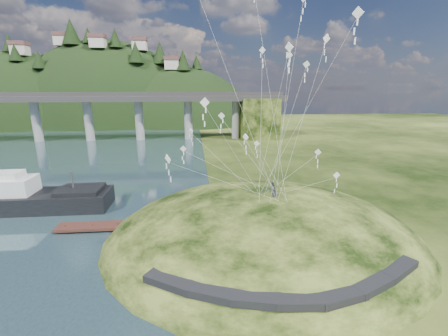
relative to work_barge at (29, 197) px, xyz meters
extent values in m
plane|color=black|center=(21.91, -12.74, -1.78)|extent=(320.00, 320.00, 0.00)
ellipsoid|color=black|center=(29.91, -10.74, -3.28)|extent=(36.00, 32.00, 13.00)
cube|color=black|center=(20.41, -20.74, 0.25)|extent=(4.32, 3.62, 0.71)
cube|color=black|center=(23.41, -22.39, 0.31)|extent=(4.10, 2.97, 0.61)
cube|color=black|center=(26.41, -23.39, 0.30)|extent=(3.85, 2.37, 0.62)
cube|color=black|center=(29.41, -23.84, 0.26)|extent=(3.62, 1.83, 0.66)
cube|color=black|center=(32.41, -23.64, 0.27)|extent=(3.82, 2.27, 0.68)
cube|color=black|center=(35.41, -22.69, 0.36)|extent=(4.11, 2.97, 0.71)
cube|color=black|center=(38.41, -21.14, 0.38)|extent=(4.26, 3.43, 0.66)
cube|color=#2D2B2B|center=(-28.09, 57.26, 11.22)|extent=(160.00, 9.00, 1.60)
cube|color=#2D2B2B|center=(-28.09, 57.26, 12.62)|extent=(160.00, 0.40, 1.20)
cube|color=#2D2B2B|center=(-28.09, 61.56, 12.62)|extent=(160.00, 0.40, 1.20)
cylinder|color=gray|center=(-25.59, 57.26, 4.72)|extent=(2.60, 2.60, 13.00)
cylinder|color=gray|center=(-10.09, 57.26, 4.72)|extent=(2.60, 2.60, 13.00)
cylinder|color=gray|center=(5.41, 57.26, 4.72)|extent=(2.60, 2.60, 13.00)
cylinder|color=gray|center=(20.91, 57.26, 4.72)|extent=(2.60, 2.60, 13.00)
cylinder|color=gray|center=(36.41, 57.26, 4.72)|extent=(2.60, 2.60, 13.00)
cube|color=black|center=(43.91, 57.26, 4.72)|extent=(12.00, 11.00, 13.00)
ellipsoid|color=black|center=(-56.09, 107.26, -9.78)|extent=(84.00, 60.00, 80.00)
ellipsoid|color=black|center=(-18.09, 113.26, -7.78)|extent=(96.00, 68.00, 88.00)
ellipsoid|color=black|center=(16.91, 105.26, -11.78)|extent=(76.00, 56.00, 72.00)
cone|color=black|center=(-53.60, 102.17, 32.76)|extent=(5.61, 5.61, 7.39)
cone|color=black|center=(-47.68, 94.33, 28.26)|extent=(5.08, 5.08, 6.69)
cone|color=black|center=(-38.66, 93.43, 25.56)|extent=(5.29, 5.29, 6.96)
cone|color=black|center=(-27.96, 101.89, 37.45)|extent=(8.01, 8.01, 10.54)
cone|color=black|center=(-20.95, 101.32, 36.10)|extent=(4.97, 4.97, 6.54)
cone|color=black|center=(-9.49, 99.30, 34.90)|extent=(5.83, 5.83, 7.67)
cone|color=black|center=(-0.53, 94.34, 28.80)|extent=(6.47, 6.47, 8.51)
cone|color=black|center=(8.69, 101.25, 29.45)|extent=(7.13, 7.13, 9.38)
cone|color=black|center=(18.80, 96.29, 26.09)|extent=(6.56, 6.56, 8.63)
cone|color=black|center=(24.69, 101.89, 25.90)|extent=(4.88, 4.88, 6.42)
cube|color=beige|center=(-48.09, 99.26, 29.51)|extent=(6.00, 5.00, 4.00)
cube|color=brown|center=(-48.09, 99.26, 32.21)|extent=(6.40, 5.40, 1.60)
cube|color=beige|center=(-33.09, 105.26, 34.21)|extent=(6.00, 5.00, 4.00)
cube|color=brown|center=(-33.09, 105.26, 36.91)|extent=(6.40, 5.40, 1.60)
cube|color=beige|center=(-16.09, 97.26, 32.50)|extent=(6.00, 5.00, 4.00)
cube|color=brown|center=(-16.09, 97.26, 35.20)|extent=(6.40, 5.40, 1.60)
cube|color=beige|center=(-0.09, 103.26, 32.40)|extent=(6.00, 5.00, 4.00)
cube|color=brown|center=(-0.09, 103.26, 35.10)|extent=(6.40, 5.40, 1.60)
cube|color=beige|center=(13.91, 97.26, 24.10)|extent=(6.00, 5.00, 4.00)
cube|color=brown|center=(13.91, 97.26, 26.80)|extent=(6.40, 5.40, 1.60)
cube|color=black|center=(0.36, 0.00, -0.58)|extent=(20.35, 5.71, 2.40)
cube|color=silver|center=(-2.41, 0.02, 1.54)|extent=(6.50, 4.12, 2.58)
cube|color=silver|center=(-2.41, 0.02, 3.11)|extent=(3.72, 2.80, 1.11)
cube|color=black|center=(6.82, -0.06, 0.90)|extent=(5.58, 4.66, 0.55)
cylinder|color=#2D2B2B|center=(5.90, -0.05, 2.10)|extent=(0.22, 0.22, 2.77)
cube|color=#341A15|center=(13.27, -7.17, -1.33)|extent=(13.94, 2.39, 0.35)
cylinder|color=#341A15|center=(7.31, -7.09, -1.58)|extent=(0.30, 0.30, 0.99)
cylinder|color=#341A15|center=(10.29, -7.13, -1.58)|extent=(0.30, 0.30, 0.99)
cylinder|color=#341A15|center=(13.27, -7.17, -1.58)|extent=(0.30, 0.30, 0.99)
cylinder|color=#341A15|center=(16.25, -7.22, -1.58)|extent=(0.30, 0.30, 0.99)
cylinder|color=#341A15|center=(19.23, -7.26, -1.58)|extent=(0.30, 0.30, 0.99)
imported|color=#242731|center=(30.79, -11.49, 4.06)|extent=(0.72, 0.58, 1.72)
imported|color=#242731|center=(31.25, -8.96, 4.04)|extent=(0.92, 0.75, 1.76)
cube|color=white|center=(36.55, -8.49, 7.27)|extent=(0.73, 0.39, 0.78)
cube|color=white|center=(36.55, -8.49, 6.71)|extent=(0.10, 0.04, 0.46)
cube|color=white|center=(36.55, -8.49, 6.15)|extent=(0.10, 0.04, 0.46)
cube|color=white|center=(36.55, -8.49, 5.59)|extent=(0.10, 0.04, 0.46)
cube|color=white|center=(22.16, -7.97, 9.85)|extent=(0.46, 0.57, 0.67)
cube|color=white|center=(22.16, -7.97, 9.36)|extent=(0.09, 0.06, 0.41)
cube|color=white|center=(22.16, -7.97, 8.86)|extent=(0.09, 0.06, 0.41)
cube|color=white|center=(22.16, -7.97, 8.36)|extent=(0.09, 0.06, 0.41)
cube|color=white|center=(20.18, -15.34, 8.46)|extent=(0.55, 0.74, 0.86)
cube|color=white|center=(20.18, -15.34, 7.84)|extent=(0.10, 0.09, 0.51)
cube|color=white|center=(20.18, -15.34, 7.22)|extent=(0.10, 0.09, 0.51)
cube|color=white|center=(20.18, -15.34, 6.60)|extent=(0.10, 0.09, 0.51)
cube|color=white|center=(33.16, -12.06, 16.51)|extent=(0.69, 0.25, 0.67)
cube|color=white|center=(33.16, -12.06, 16.02)|extent=(0.09, 0.03, 0.40)
cube|color=white|center=(33.16, -12.06, 15.53)|extent=(0.09, 0.03, 0.40)
cube|color=white|center=(33.16, -12.06, 15.05)|extent=(0.09, 0.03, 0.40)
cube|color=white|center=(33.45, -15.39, 18.27)|extent=(0.72, 0.29, 0.75)
cube|color=white|center=(33.45, -15.39, 17.74)|extent=(0.09, 0.06, 0.43)
cube|color=white|center=(33.45, -15.39, 17.21)|extent=(0.09, 0.06, 0.43)
cube|color=white|center=(33.45, -15.39, 16.68)|extent=(0.09, 0.06, 0.43)
cube|color=white|center=(30.34, -4.11, 7.60)|extent=(0.72, 0.36, 0.77)
cube|color=white|center=(30.34, -4.11, 7.06)|extent=(0.10, 0.04, 0.45)
cube|color=white|center=(30.34, -4.11, 6.51)|extent=(0.10, 0.04, 0.45)
cube|color=white|center=(30.34, -4.11, 5.97)|extent=(0.10, 0.04, 0.45)
cube|color=white|center=(29.11, -11.13, 17.82)|extent=(0.56, 0.41, 0.66)
cube|color=white|center=(29.11, -11.13, 17.35)|extent=(0.08, 0.05, 0.38)
cube|color=white|center=(29.11, -11.13, 16.88)|extent=(0.08, 0.05, 0.38)
cube|color=white|center=(29.11, -11.13, 16.41)|extent=(0.08, 0.05, 0.38)
cube|color=white|center=(34.36, -18.31, 19.55)|extent=(0.59, 0.69, 0.84)
cube|color=white|center=(34.36, -18.31, 18.94)|extent=(0.10, 0.08, 0.50)
cube|color=white|center=(34.36, -18.31, 18.33)|extent=(0.10, 0.08, 0.50)
cube|color=white|center=(34.36, -18.31, 17.72)|extent=(0.10, 0.08, 0.50)
cube|color=white|center=(21.04, -2.11, 6.71)|extent=(0.86, 0.27, 0.84)
cube|color=white|center=(21.04, -2.11, 6.10)|extent=(0.11, 0.06, 0.50)
cube|color=white|center=(21.04, -2.11, 5.49)|extent=(0.11, 0.06, 0.50)
cube|color=white|center=(21.04, -2.11, 4.88)|extent=(0.11, 0.06, 0.50)
cube|color=white|center=(35.59, -15.21, 6.51)|extent=(0.71, 0.15, 0.70)
cube|color=white|center=(35.59, -15.21, 6.01)|extent=(0.09, 0.04, 0.41)
cube|color=white|center=(35.59, -15.21, 5.51)|extent=(0.09, 0.04, 0.41)
cube|color=white|center=(35.59, -15.21, 5.01)|extent=(0.09, 0.04, 0.41)
cube|color=white|center=(30.27, -15.63, 17.54)|extent=(0.49, 0.71, 0.80)
cube|color=white|center=(30.27, -15.63, 16.95)|extent=(0.10, 0.08, 0.48)
cube|color=white|center=(30.27, -15.63, 16.36)|extent=(0.10, 0.08, 0.48)
cube|color=white|center=(30.27, -15.63, 15.77)|extent=(0.10, 0.08, 0.48)
cube|color=white|center=(25.41, -9.05, 11.54)|extent=(0.73, 0.31, 0.74)
cube|color=white|center=(25.41, -9.05, 11.00)|extent=(0.10, 0.03, 0.44)
cube|color=white|center=(25.41, -9.05, 10.46)|extent=(0.10, 0.03, 0.44)
cube|color=white|center=(25.41, -9.05, 9.92)|extent=(0.10, 0.03, 0.44)
cube|color=white|center=(28.60, -5.83, 8.72)|extent=(0.61, 0.71, 0.89)
cube|color=white|center=(28.60, -5.83, 8.09)|extent=(0.10, 0.09, 0.52)
cube|color=white|center=(28.60, -5.83, 7.46)|extent=(0.10, 0.09, 0.52)
cube|color=white|center=(28.60, -5.83, 6.83)|extent=(0.10, 0.09, 0.52)
cube|color=white|center=(23.30, -18.20, 13.32)|extent=(0.73, 0.26, 0.74)
cube|color=white|center=(23.30, -18.20, 12.80)|extent=(0.09, 0.06, 0.43)
cube|color=white|center=(23.30, -18.20, 12.27)|extent=(0.09, 0.06, 0.43)
cube|color=white|center=(23.30, -18.20, 11.74)|extent=(0.09, 0.06, 0.43)
cube|color=white|center=(31.27, -15.52, 20.69)|extent=(0.09, 0.06, 0.42)
cube|color=white|center=(31.27, -15.52, 20.18)|extent=(0.09, 0.06, 0.42)
cube|color=white|center=(31.27, -15.52, 19.67)|extent=(0.09, 0.06, 0.42)
cube|color=white|center=(28.68, -8.39, 22.71)|extent=(0.08, 0.07, 0.39)
cube|color=white|center=(33.81, -4.65, 18.09)|extent=(0.59, 0.57, 0.76)
cube|color=white|center=(33.81, -4.65, 17.54)|extent=(0.10, 0.07, 0.45)
cube|color=white|center=(33.81, -4.65, 16.99)|extent=(0.10, 0.07, 0.45)
cube|color=white|center=(33.81, -4.65, 16.43)|extent=(0.10, 0.07, 0.45)
camera|label=1|loc=(22.42, -40.72, 14.33)|focal=24.00mm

